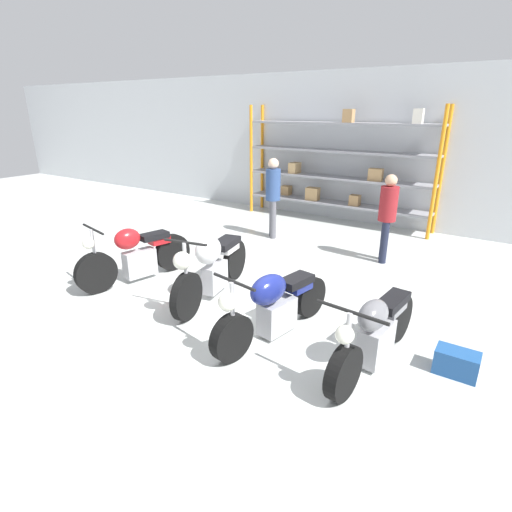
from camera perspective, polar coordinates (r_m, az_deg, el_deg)
ground_plane at (r=5.79m, az=-2.20°, el=-7.67°), size 30.00×30.00×0.00m
back_wall at (r=10.25m, az=16.76°, el=14.36°), size 30.00×0.08×3.60m
shelving_rack at (r=10.21m, az=11.47°, el=12.60°), size 4.78×0.63×2.81m
motorcycle_red at (r=6.86m, az=-16.77°, el=0.10°), size 0.78×2.00×1.04m
motorcycle_white at (r=5.99m, az=-6.30°, el=-1.28°), size 0.72×2.17×1.11m
motorcycle_blue at (r=4.98m, az=2.55°, el=-7.04°), size 0.69×2.02×0.98m
motorcycle_grey at (r=4.65m, az=16.70°, el=-10.45°), size 0.73×2.00×0.95m
person_browsing at (r=8.76m, az=2.45°, el=9.18°), size 0.45×0.45×1.74m
person_near_rack at (r=7.67m, az=18.28°, el=6.02°), size 0.40×0.40×1.63m
toolbox at (r=4.95m, az=26.71°, el=-13.47°), size 0.44×0.26×0.28m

